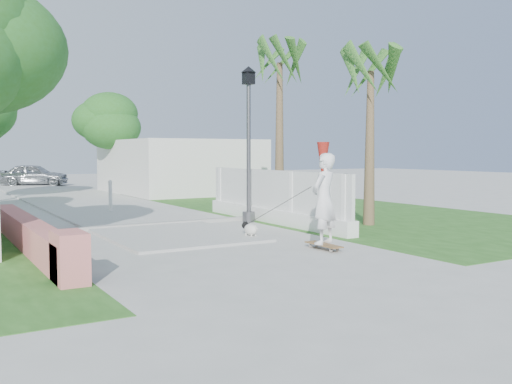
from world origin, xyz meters
TOP-DOWN VIEW (x-y plane):
  - ground at (0.00, 0.00)m, footprint 90.00×90.00m
  - path_strip at (0.00, 20.00)m, footprint 3.20×36.00m
  - curb at (0.00, 6.00)m, footprint 6.50×0.25m
  - grass_right at (7.00, 8.00)m, footprint 8.00×20.00m
  - pink_wall at (-3.30, 3.55)m, footprint 0.45×8.20m
  - lattice_fence at (3.40, 5.00)m, footprint 0.35×7.00m
  - building_right at (6.00, 18.00)m, footprint 6.00×8.00m
  - street_lamp at (2.90, 5.50)m, footprint 0.44×0.44m
  - bollard at (0.20, 10.00)m, footprint 0.14×0.14m
  - patio_umbrella at (4.80, 4.50)m, footprint 0.36×0.36m
  - tree_path_right at (3.22, 19.98)m, footprint 3.00×3.00m
  - palm_far at (4.60, 6.50)m, footprint 1.80×1.80m
  - palm_near at (5.40, 3.20)m, footprint 1.80×1.80m
  - skateboarder at (1.72, 1.23)m, footprint 0.90×2.85m
  - dog at (1.40, 2.83)m, footprint 0.32×0.57m
  - parked_car at (0.67, 27.33)m, footprint 4.19×2.94m

SIDE VIEW (x-z plane):
  - ground at x=0.00m, z-range 0.00..0.00m
  - grass_right at x=7.00m, z-range 0.00..0.01m
  - path_strip at x=0.00m, z-range 0.00..0.06m
  - curb at x=0.00m, z-range 0.00..0.10m
  - dog at x=1.40m, z-range 0.02..0.41m
  - pink_wall at x=-3.30m, z-range -0.09..0.71m
  - lattice_fence at x=3.40m, z-range -0.21..1.29m
  - bollard at x=0.20m, z-range 0.04..1.13m
  - parked_car at x=0.67m, z-range 0.00..1.32m
  - skateboarder at x=1.72m, z-range -0.07..1.92m
  - building_right at x=6.00m, z-range 0.00..2.60m
  - patio_umbrella at x=4.80m, z-range 0.54..2.84m
  - street_lamp at x=2.90m, z-range 0.21..4.65m
  - tree_path_right at x=3.22m, z-range 1.10..5.89m
  - palm_near at x=5.40m, z-range 1.60..6.30m
  - palm_far at x=4.60m, z-range 1.83..7.13m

